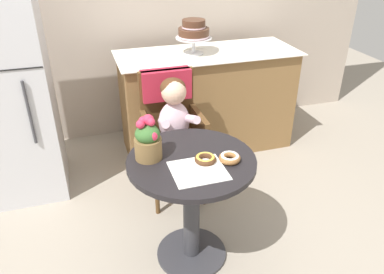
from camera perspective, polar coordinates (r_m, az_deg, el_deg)
name	(u,v)px	position (r m, az deg, el deg)	size (l,w,h in m)	color
ground_plane	(192,254)	(2.56, -0.07, -17.03)	(8.00, 8.00, 0.00)	gray
cafe_table	(191,190)	(2.22, -0.08, -7.90)	(0.72, 0.72, 0.72)	black
wicker_chair	(170,115)	(2.77, -3.31, 3.28)	(0.42, 0.45, 0.95)	brown
seated_child	(175,120)	(2.62, -2.49, 2.62)	(0.27, 0.32, 0.73)	silver
paper_napkin	(198,171)	(2.00, 0.93, -5.06)	(0.28, 0.26, 0.00)	white
donut_front	(230,158)	(2.08, 5.66, -3.08)	(0.12, 0.12, 0.04)	#936033
donut_mid	(205,159)	(2.07, 2.01, -3.25)	(0.12, 0.12, 0.04)	#4C2D19
flower_vase	(148,140)	(2.07, -6.63, -0.43)	(0.15, 0.15, 0.25)	brown
display_counter	(207,101)	(3.47, 2.25, 5.46)	(1.56, 0.62, 0.90)	olive
tiered_cake_stand	(194,32)	(3.23, 0.26, 15.48)	(0.30, 0.30, 0.28)	silver
refrigerator	(3,87)	(3.01, -26.44, 6.71)	(0.64, 0.63, 1.70)	silver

